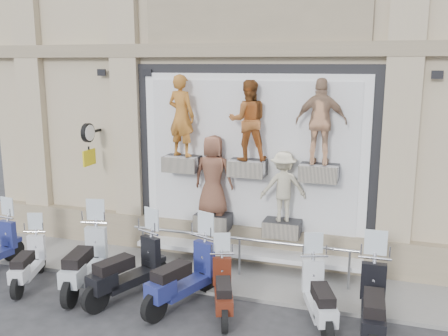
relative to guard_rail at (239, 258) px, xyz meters
The scene contains 13 objects.
ground 2.05m from the guard_rail, 90.00° to the right, with size 90.00×90.00×0.00m, color #2B2B2E.
sidewalk 0.44m from the guard_rail, 90.00° to the left, with size 16.00×2.20×0.08m, color gray.
building 7.46m from the guard_rail, 90.00° to the left, with size 14.00×8.60×12.00m, color tan, non-canonical shape.
shop_vitrine 2.12m from the guard_rail, 86.89° to the left, with size 5.60×0.90×4.30m.
guard_rail is the anchor object (origin of this frame).
clock_sign_bracket 4.57m from the guard_rail, behind, with size 0.10×0.80×1.02m.
scooter_b 4.44m from the guard_rail, 157.30° to the right, with size 0.50×1.73×1.41m, color silver, non-canonical shape.
scooter_c 3.24m from the guard_rail, 151.77° to the right, with size 0.62×2.14×1.74m, color #ADB5BB, non-canonical shape.
scooter_d 2.46m from the guard_rail, 138.77° to the right, with size 0.61×2.09×1.70m, color black, non-canonical shape.
scooter_e 1.74m from the guard_rail, 113.09° to the right, with size 0.61×2.10×1.71m, color navy, non-canonical shape.
scooter_f 1.65m from the guard_rail, 84.28° to the right, with size 0.50×1.71×1.39m, color #4E1A0D, non-canonical shape.
scooter_g 2.42m from the guard_rail, 37.99° to the right, with size 0.55×1.87×1.52m, color silver, non-canonical shape.
scooter_h 3.28m from the guard_rail, 30.38° to the right, with size 0.61×2.09×1.70m, color black, non-canonical shape.
Camera 1 is at (2.82, -7.71, 4.57)m, focal length 40.00 mm.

